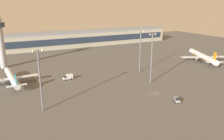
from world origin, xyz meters
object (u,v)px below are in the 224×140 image
(airplane_taxiway_distant, at_px, (12,78))
(apron_light_east, at_px, (140,49))
(airplane_terminal_side, at_px, (203,57))
(apron_light_west, at_px, (40,77))
(cargo_loader, at_px, (177,100))
(control_tower, at_px, (0,38))
(catering_truck, at_px, (68,77))
(apron_light_central, at_px, (152,55))

(airplane_taxiway_distant, distance_m, apron_light_east, 78.76)
(airplane_terminal_side, relative_size, apron_light_west, 1.60)
(cargo_loader, bearing_deg, control_tower, -28.56)
(airplane_taxiway_distant, bearing_deg, cargo_loader, -47.48)
(airplane_terminal_side, height_order, airplane_taxiway_distant, airplane_terminal_side)
(cargo_loader, relative_size, apron_light_west, 0.18)
(airplane_taxiway_distant, height_order, apron_light_east, apron_light_east)
(catering_truck, relative_size, apron_light_central, 0.20)
(catering_truck, distance_m, cargo_loader, 64.50)
(apron_light_west, bearing_deg, catering_truck, 58.38)
(catering_truck, bearing_deg, airplane_taxiway_distant, 74.70)
(catering_truck, relative_size, cargo_loader, 1.26)
(control_tower, height_order, airplane_taxiway_distant, control_tower)
(control_tower, xyz_separation_m, airplane_terminal_side, (137.69, -52.93, -17.02))
(control_tower, bearing_deg, apron_light_west, -82.45)
(cargo_loader, bearing_deg, airplane_taxiway_distant, -15.65)
(control_tower, distance_m, airplane_taxiway_distant, 43.45)
(cargo_loader, bearing_deg, apron_light_central, -73.41)
(apron_light_east, bearing_deg, cargo_loader, -104.29)
(airplane_terminal_side, distance_m, cargo_loader, 85.62)
(control_tower, distance_m, apron_light_central, 103.35)
(control_tower, relative_size, airplane_terminal_side, 0.88)
(control_tower, relative_size, apron_light_west, 1.41)
(airplane_terminal_side, height_order, catering_truck, airplane_terminal_side)
(airplane_taxiway_distant, relative_size, apron_light_west, 1.41)
(control_tower, distance_m, apron_light_east, 95.23)
(control_tower, bearing_deg, apron_light_central, -45.52)
(airplane_terminal_side, xyz_separation_m, catering_truck, (-105.27, 6.54, -2.71))
(airplane_terminal_side, xyz_separation_m, cargo_loader, (-70.83, -47.99, -3.11))
(apron_light_west, distance_m, apron_light_east, 74.25)
(cargo_loader, bearing_deg, catering_truck, -29.82)
(apron_light_east, bearing_deg, apron_light_central, -108.02)
(apron_light_central, height_order, apron_light_east, apron_light_central)
(control_tower, height_order, apron_light_east, control_tower)
(airplane_terminal_side, xyz_separation_m, apron_light_west, (-126.89, -28.57, 10.61))
(apron_light_central, distance_m, apron_light_east, 22.18)
(airplane_terminal_side, bearing_deg, apron_light_east, -155.88)
(apron_light_central, bearing_deg, airplane_terminal_side, 17.59)
(airplane_terminal_side, bearing_deg, control_tower, -176.55)
(airplane_terminal_side, relative_size, apron_light_central, 1.48)
(apron_light_central, bearing_deg, cargo_loader, -101.32)
(apron_light_central, bearing_deg, catering_truck, 145.65)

